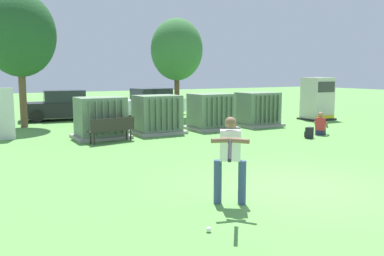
{
  "coord_description": "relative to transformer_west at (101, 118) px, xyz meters",
  "views": [
    {
      "loc": [
        -6.65,
        -6.78,
        2.6
      ],
      "look_at": [
        -0.83,
        3.5,
        1.0
      ],
      "focal_mm": 38.82,
      "sensor_mm": 36.0,
      "label": 1
    }
  ],
  "objects": [
    {
      "name": "transformer_west",
      "position": [
        0.0,
        0.0,
        0.0
      ],
      "size": [
        2.1,
        1.7,
        1.62
      ],
      "color": "#9E9B93",
      "rests_on": "ground"
    },
    {
      "name": "park_bench",
      "position": [
        0.04,
        -1.22,
        -0.25
      ],
      "size": [
        1.84,
        0.74,
        0.92
      ],
      "color": "#2D2823",
      "rests_on": "ground"
    },
    {
      "name": "generator_enclosure",
      "position": [
        12.2,
        0.35,
        0.35
      ],
      "size": [
        1.6,
        1.4,
        2.3
      ],
      "color": "#262626",
      "rests_on": "ground"
    },
    {
      "name": "parked_car_leftmost",
      "position": [
        0.07,
        7.11,
        -0.04
      ],
      "size": [
        4.38,
        2.3,
        1.62
      ],
      "color": "black",
      "rests_on": "ground"
    },
    {
      "name": "parked_car_left_of_center",
      "position": [
        5.22,
        7.03,
        -0.04
      ],
      "size": [
        4.39,
        2.33,
        1.62
      ],
      "color": "silver",
      "rests_on": "ground"
    },
    {
      "name": "transformer_mid_west",
      "position": [
        2.49,
        0.07,
        0.0
      ],
      "size": [
        2.1,
        1.7,
        1.62
      ],
      "color": "#9E9B93",
      "rests_on": "ground"
    },
    {
      "name": "tree_center_left",
      "position": [
        6.08,
        5.15,
        3.05
      ],
      "size": [
        2.93,
        2.93,
        5.59
      ],
      "color": "brown",
      "rests_on": "ground"
    },
    {
      "name": "seated_spectator",
      "position": [
        8.24,
        -3.66,
        -0.41
      ],
      "size": [
        0.78,
        0.68,
        0.96
      ],
      "color": "#282D4C",
      "rests_on": "ground"
    },
    {
      "name": "transformer_east",
      "position": [
        7.76,
        -0.08,
        0.0
      ],
      "size": [
        2.1,
        1.7,
        1.62
      ],
      "color": "#9E9B93",
      "rests_on": "ground"
    },
    {
      "name": "sports_ball",
      "position": [
        -1.43,
        -10.41,
        -0.74
      ],
      "size": [
        0.09,
        0.09,
        0.09
      ],
      "primitive_type": "sphere",
      "color": "white",
      "rests_on": "ground"
    },
    {
      "name": "ground_plane",
      "position": [
        1.78,
        -9.14,
        -0.79
      ],
      "size": [
        96.0,
        96.0,
        0.0
      ],
      "primitive_type": "plane",
      "color": "#5B9947"
    },
    {
      "name": "backpack",
      "position": [
        7.11,
        -4.14,
        -0.57
      ],
      "size": [
        0.36,
        0.32,
        0.44
      ],
      "color": "black",
      "rests_on": "ground"
    },
    {
      "name": "batter",
      "position": [
        -0.32,
        -9.4,
        0.19
      ],
      "size": [
        1.16,
        1.44,
        1.74
      ],
      "color": "#384C75",
      "rests_on": "ground"
    },
    {
      "name": "transformer_mid_east",
      "position": [
        5.17,
        0.02,
        0.0
      ],
      "size": [
        2.1,
        1.7,
        1.62
      ],
      "color": "#9E9B93",
      "rests_on": "ground"
    },
    {
      "name": "tree_left",
      "position": [
        -2.19,
        4.94,
        3.5
      ],
      "size": [
        3.27,
        3.27,
        6.26
      ],
      "color": "brown",
      "rests_on": "ground"
    }
  ]
}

